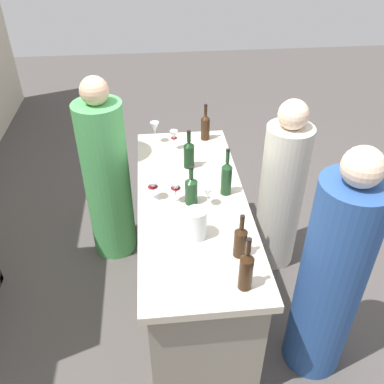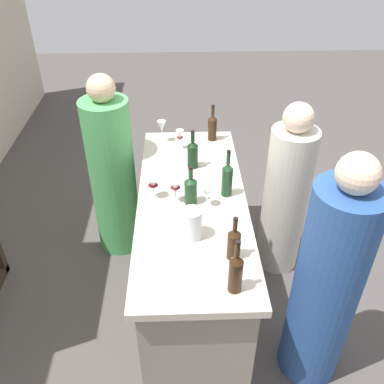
# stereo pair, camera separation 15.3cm
# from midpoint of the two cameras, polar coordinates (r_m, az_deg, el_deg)

# --- Properties ---
(ground_plane) EXTENTS (12.00, 12.00, 0.00)m
(ground_plane) POSITION_cam_midpoint_polar(r_m,az_deg,el_deg) (3.36, -1.34, -13.38)
(ground_plane) COLOR #4C4744
(bar_counter) EXTENTS (1.85, 0.71, 0.91)m
(bar_counter) POSITION_cam_midpoint_polar(r_m,az_deg,el_deg) (3.03, -1.46, -7.71)
(bar_counter) COLOR gray
(bar_counter) RESTS_ON ground
(wine_bottle_leftmost_amber_brown) EXTENTS (0.07, 0.07, 0.33)m
(wine_bottle_leftmost_amber_brown) POSITION_cam_midpoint_polar(r_m,az_deg,el_deg) (2.10, 5.33, -10.57)
(wine_bottle_leftmost_amber_brown) COLOR #331E0F
(wine_bottle_leftmost_amber_brown) RESTS_ON bar_counter
(wine_bottle_second_left_amber_brown) EXTENTS (0.07, 0.07, 0.28)m
(wine_bottle_second_left_amber_brown) POSITION_cam_midpoint_polar(r_m,az_deg,el_deg) (2.28, 4.73, -6.68)
(wine_bottle_second_left_amber_brown) COLOR #331E0F
(wine_bottle_second_left_amber_brown) RESTS_ON bar_counter
(wine_bottle_center_olive_green) EXTENTS (0.08, 0.08, 0.27)m
(wine_bottle_center_olive_green) POSITION_cam_midpoint_polar(r_m,az_deg,el_deg) (2.64, -1.77, 0.31)
(wine_bottle_center_olive_green) COLOR #193D1E
(wine_bottle_center_olive_green) RESTS_ON bar_counter
(wine_bottle_second_right_olive_green) EXTENTS (0.07, 0.07, 0.34)m
(wine_bottle_second_right_olive_green) POSITION_cam_midpoint_polar(r_m,az_deg,el_deg) (2.72, 3.14, 2.02)
(wine_bottle_second_right_olive_green) COLOR #193D1E
(wine_bottle_second_right_olive_green) RESTS_ON bar_counter
(wine_bottle_rightmost_dark_green) EXTENTS (0.08, 0.08, 0.29)m
(wine_bottle_rightmost_dark_green) POSITION_cam_midpoint_polar(r_m,az_deg,el_deg) (3.00, -1.89, 5.26)
(wine_bottle_rightmost_dark_green) COLOR black
(wine_bottle_rightmost_dark_green) RESTS_ON bar_counter
(wine_bottle_far_right_amber_brown) EXTENTS (0.07, 0.07, 0.30)m
(wine_bottle_far_right_amber_brown) POSITION_cam_midpoint_polar(r_m,az_deg,el_deg) (3.37, 0.52, 8.98)
(wine_bottle_far_right_amber_brown) COLOR #331E0F
(wine_bottle_far_right_amber_brown) RESTS_ON bar_counter
(wine_glass_near_left) EXTENTS (0.07, 0.07, 0.14)m
(wine_glass_near_left) POSITION_cam_midpoint_polar(r_m,az_deg,el_deg) (2.63, 0.54, -0.11)
(wine_glass_near_left) COLOR white
(wine_glass_near_left) RESTS_ON bar_counter
(wine_glass_near_center) EXTENTS (0.06, 0.06, 0.16)m
(wine_glass_near_center) POSITION_cam_midpoint_polar(r_m,az_deg,el_deg) (3.24, -3.86, 7.53)
(wine_glass_near_center) COLOR white
(wine_glass_near_center) RESTS_ON bar_counter
(wine_glass_near_right) EXTENTS (0.08, 0.08, 0.16)m
(wine_glass_near_right) POSITION_cam_midpoint_polar(r_m,az_deg,el_deg) (2.65, -3.90, 0.51)
(wine_glass_near_right) COLOR white
(wine_glass_near_right) RESTS_ON bar_counter
(wine_glass_far_left) EXTENTS (0.07, 0.07, 0.18)m
(wine_glass_far_left) POSITION_cam_midpoint_polar(r_m,az_deg,el_deg) (3.33, -6.45, 8.68)
(wine_glass_far_left) COLOR white
(wine_glass_far_left) RESTS_ON bar_counter
(wine_glass_far_center) EXTENTS (0.08, 0.08, 0.15)m
(wine_glass_far_center) POSITION_cam_midpoint_polar(r_m,az_deg,el_deg) (2.70, -7.02, 0.84)
(wine_glass_far_center) COLOR white
(wine_glass_far_center) RESTS_ON bar_counter
(water_pitcher) EXTENTS (0.12, 0.12, 0.19)m
(water_pitcher) POSITION_cam_midpoint_polar(r_m,az_deg,el_deg) (2.39, -1.19, -4.37)
(water_pitcher) COLOR silver
(water_pitcher) RESTS_ON bar_counter
(person_left_guest) EXTENTS (0.35, 0.35, 1.43)m
(person_left_guest) POSITION_cam_midpoint_polar(r_m,az_deg,el_deg) (3.26, 10.79, -0.27)
(person_left_guest) COLOR beige
(person_left_guest) RESTS_ON ground
(person_center_guest) EXTENTS (0.47, 0.47, 1.61)m
(person_center_guest) POSITION_cam_midpoint_polar(r_m,az_deg,el_deg) (2.55, 16.84, -11.42)
(person_center_guest) COLOR #284C8C
(person_center_guest) RESTS_ON ground
(person_server_behind) EXTENTS (0.44, 0.44, 1.54)m
(person_server_behind) POSITION_cam_midpoint_polar(r_m,az_deg,el_deg) (3.36, -12.86, 1.73)
(person_server_behind) COLOR #4CA559
(person_server_behind) RESTS_ON ground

